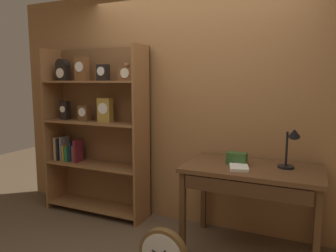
{
  "coord_description": "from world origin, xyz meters",
  "views": [
    {
      "loc": [
        1.2,
        -2.05,
        1.58
      ],
      "look_at": [
        -0.07,
        0.7,
        1.17
      ],
      "focal_mm": 34.54,
      "sensor_mm": 36.0,
      "label": 1
    }
  ],
  "objects_px": {
    "workbench": "(252,178)",
    "toolbox_small": "(237,158)",
    "bookshelf": "(94,129)",
    "desk_lamp": "(291,145)",
    "open_repair_manual": "(239,167)"
  },
  "relations": [
    {
      "from": "workbench",
      "to": "toolbox_small",
      "type": "distance_m",
      "value": 0.22
    },
    {
      "from": "toolbox_small",
      "to": "bookshelf",
      "type": "bearing_deg",
      "value": 174.55
    },
    {
      "from": "toolbox_small",
      "to": "desk_lamp",
      "type": "bearing_deg",
      "value": 2.74
    },
    {
      "from": "bookshelf",
      "to": "open_repair_manual",
      "type": "bearing_deg",
      "value": -10.05
    },
    {
      "from": "bookshelf",
      "to": "workbench",
      "type": "bearing_deg",
      "value": -6.63
    },
    {
      "from": "bookshelf",
      "to": "open_repair_manual",
      "type": "distance_m",
      "value": 1.85
    },
    {
      "from": "workbench",
      "to": "desk_lamp",
      "type": "height_order",
      "value": "desk_lamp"
    },
    {
      "from": "open_repair_manual",
      "to": "toolbox_small",
      "type": "bearing_deg",
      "value": 94.38
    },
    {
      "from": "toolbox_small",
      "to": "open_repair_manual",
      "type": "bearing_deg",
      "value": -70.05
    },
    {
      "from": "workbench",
      "to": "desk_lamp",
      "type": "bearing_deg",
      "value": 13.77
    },
    {
      "from": "workbench",
      "to": "toolbox_small",
      "type": "height_order",
      "value": "toolbox_small"
    },
    {
      "from": "workbench",
      "to": "open_repair_manual",
      "type": "relative_size",
      "value": 5.53
    },
    {
      "from": "toolbox_small",
      "to": "open_repair_manual",
      "type": "relative_size",
      "value": 0.83
    },
    {
      "from": "desk_lamp",
      "to": "bookshelf",
      "type": "bearing_deg",
      "value": 176.25
    },
    {
      "from": "desk_lamp",
      "to": "toolbox_small",
      "type": "xyz_separation_m",
      "value": [
        -0.46,
        -0.02,
        -0.16
      ]
    }
  ]
}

